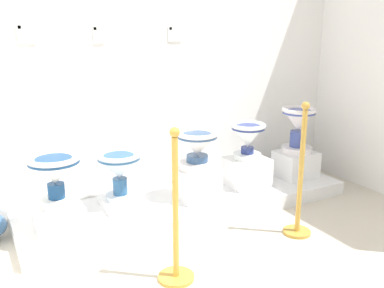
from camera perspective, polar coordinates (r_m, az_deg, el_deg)
name	(u,v)px	position (r m, az deg, el deg)	size (l,w,h in m)	color
wall_back	(168,49)	(4.01, -3.22, 12.45)	(3.91, 0.06, 2.82)	white
display_platform	(191,203)	(3.93, -0.12, -7.84)	(3.01, 0.79, 0.13)	white
plinth_block_rightmost	(59,217)	(3.45, -17.31, -9.20)	(0.35, 0.34, 0.18)	white
antique_toilet_rightmost	(55,171)	(3.32, -17.81, -3.48)	(0.39, 0.39, 0.39)	white
plinth_block_pale_glazed	(121,202)	(3.74, -9.44, -7.66)	(0.30, 0.37, 0.07)	white
antique_toilet_pale_glazed	(119,167)	(3.63, -9.66, -3.04)	(0.37, 0.37, 0.41)	silver
plinth_block_slender_white	(197,183)	(3.82, 0.68, -5.27)	(0.34, 0.31, 0.28)	white
antique_toilet_slender_white	(197,146)	(3.71, 0.70, -0.28)	(0.36, 0.36, 0.34)	white
plinth_block_tall_cobalt	(247,171)	(4.18, 7.27, -3.64)	(0.38, 0.34, 0.26)	white
antique_toilet_tall_cobalt	(248,136)	(4.08, 7.44, 1.01)	(0.33, 0.33, 0.34)	white
plinth_block_broad_patterned	(296,164)	(4.50, 13.61, -2.61)	(0.38, 0.33, 0.26)	white
antique_toilet_broad_patterned	(298,124)	(4.39, 13.95, 2.61)	(0.34, 0.34, 0.45)	white
info_placard_first	(26,33)	(3.62, -21.24, 13.57)	(0.13, 0.01, 0.15)	white
info_placard_second	(99,34)	(3.75, -12.27, 14.10)	(0.10, 0.01, 0.15)	white
info_placard_third	(175,33)	(4.00, -2.30, 14.50)	(0.14, 0.01, 0.14)	white
stanchion_post_near_left	(176,234)	(2.81, -2.18, -11.88)	(0.24, 0.24, 1.03)	gold
stanchion_post_near_right	(300,191)	(3.49, 14.12, -6.06)	(0.22, 0.22, 1.07)	#BD8E36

